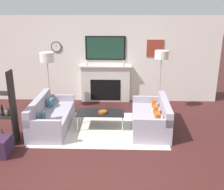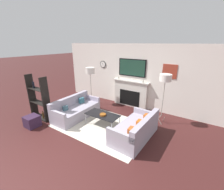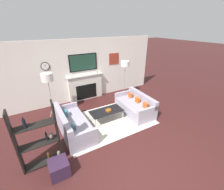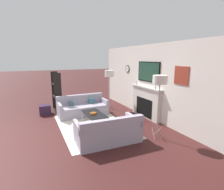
% 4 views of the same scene
% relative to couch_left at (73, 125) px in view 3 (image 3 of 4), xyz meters
% --- Properties ---
extents(ground_plane, '(60.00, 60.00, 0.00)m').
position_rel_couch_left_xyz_m(ground_plane, '(1.26, -2.12, -0.27)').
color(ground_plane, '#3E1A19').
extents(fireplace_wall, '(7.15, 0.28, 2.70)m').
position_rel_couch_left_xyz_m(fireplace_wall, '(1.26, 2.20, 0.95)').
color(fireplace_wall, silver).
rests_on(fireplace_wall, ground_plane).
extents(area_rug, '(3.13, 2.10, 0.01)m').
position_rel_couch_left_xyz_m(area_rug, '(1.26, -0.00, -0.27)').
color(area_rug, beige).
rests_on(area_rug, ground_plane).
extents(couch_left, '(0.85, 1.89, 0.77)m').
position_rel_couch_left_xyz_m(couch_left, '(0.00, 0.00, 0.00)').
color(couch_left, '#9D96A7').
rests_on(couch_left, ground_plane).
extents(couch_right, '(0.92, 1.72, 0.75)m').
position_rel_couch_left_xyz_m(couch_right, '(2.52, -0.00, 0.00)').
color(couch_right, '#9D96A7').
rests_on(couch_right, ground_plane).
extents(coffee_table, '(1.17, 0.58, 0.42)m').
position_rel_couch_left_xyz_m(coffee_table, '(1.25, 0.04, 0.12)').
color(coffee_table, black).
rests_on(coffee_table, ground_plane).
extents(decorative_bowl, '(0.22, 0.22, 0.06)m').
position_rel_couch_left_xyz_m(decorative_bowl, '(1.31, -0.01, 0.18)').
color(decorative_bowl, '#8F4D16').
rests_on(decorative_bowl, coffee_table).
extents(floor_lamp_left, '(0.40, 0.40, 1.71)m').
position_rel_couch_left_xyz_m(floor_lamp_left, '(-0.36, 1.34, 1.27)').
color(floor_lamp_left, '#9E998E').
rests_on(floor_lamp_left, ground_plane).
extents(floor_lamp_right, '(0.39, 0.39, 1.78)m').
position_rel_couch_left_xyz_m(floor_lamp_right, '(2.88, 1.34, 1.35)').
color(floor_lamp_right, '#9E998E').
rests_on(floor_lamp_right, ground_plane).
extents(shelf_unit, '(0.93, 0.28, 1.65)m').
position_rel_couch_left_xyz_m(shelf_unit, '(-0.98, -0.81, 0.47)').
color(shelf_unit, black).
rests_on(shelf_unit, ground_plane).
extents(ottoman, '(0.43, 0.43, 0.38)m').
position_rel_couch_left_xyz_m(ottoman, '(-0.72, -1.34, -0.08)').
color(ottoman, '#321E36').
rests_on(ottoman, ground_plane).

